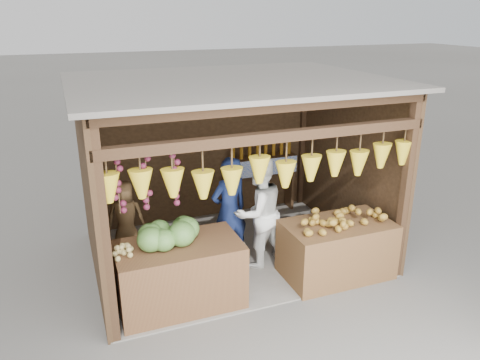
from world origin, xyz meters
The scene contains 12 objects.
ground centered at (0.00, 0.00, 0.00)m, with size 80.00×80.00×0.00m, color #514F49.
stall_structure centered at (-0.03, -0.04, 1.67)m, with size 4.30×3.30×2.66m.
back_shelf centered at (1.05, 1.28, 0.87)m, with size 1.25×0.32×1.32m.
counter_left centered at (-1.07, -1.02, 0.42)m, with size 1.53×0.85×0.85m, color #4B2B19.
counter_right centered at (1.15, -1.11, 0.40)m, with size 1.49×0.85×0.80m, color #53361B.
stool centered at (-1.55, 0.03, 0.15)m, with size 0.33×0.33×0.31m, color black.
man_standing centered at (-0.11, -0.19, 0.81)m, with size 0.59×0.39×1.62m, color #14204D.
woman_standing centered at (0.25, -0.43, 0.82)m, with size 0.80×0.62×1.64m, color white.
vendor_seated centered at (-1.55, 0.03, 0.83)m, with size 0.51×0.33×1.05m, color brown.
melon_pile centered at (-1.17, -0.97, 1.01)m, with size 1.00×0.50×0.32m, color #1F4E14, non-canonical shape.
tanfruit_pile centered at (-1.73, -1.04, 0.91)m, with size 0.34×0.40×0.13m, color #A88D4D, non-canonical shape.
mango_pile centered at (1.15, -1.12, 0.91)m, with size 1.40×0.64×0.22m, color #AC4917, non-canonical shape.
Camera 1 is at (-2.20, -6.04, 3.52)m, focal length 35.00 mm.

